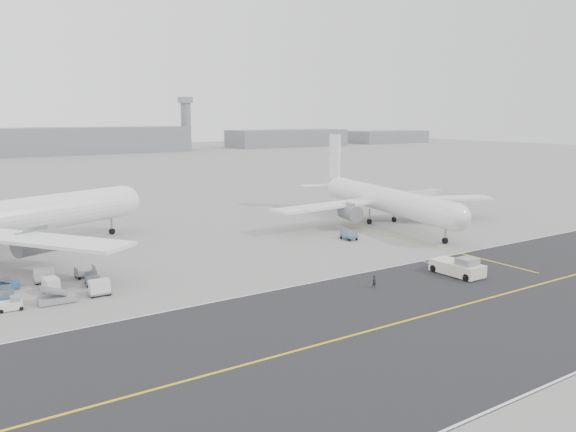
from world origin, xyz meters
TOP-DOWN VIEW (x-y plane):
  - ground at (0.00, 0.00)m, footprint 700.00×700.00m
  - taxiway at (5.02, -17.98)m, footprint 220.00×59.00m
  - horizon_buildings at (30.00, 260.00)m, footprint 520.00×28.00m
  - control_tower at (100.00, 265.00)m, footprint 7.00×7.00m
  - airliner_b at (36.59, 22.07)m, footprint 45.84×46.75m
  - pushback_tug at (20.46, -9.77)m, footprint 3.48×8.91m
  - jet_bridge at (46.06, 22.46)m, footprint 14.89×4.77m
  - gse_cluster at (-29.56, 11.35)m, footprint 26.19×16.60m
  - stray_dolly at (22.03, 14.35)m, footprint 1.81×2.87m
  - ground_crew_a at (7.70, -7.95)m, footprint 0.58×0.39m

SIDE VIEW (x-z plane):
  - ground at x=0.00m, z-range 0.00..0.00m
  - horizon_buildings at x=30.00m, z-range -14.00..14.00m
  - gse_cluster at x=-29.56m, z-range -0.96..0.96m
  - stray_dolly at x=22.03m, z-range -0.87..0.87m
  - taxiway at x=5.02m, z-range -0.01..0.03m
  - ground_crew_a at x=7.70m, z-range 0.00..1.56m
  - pushback_tug at x=20.46m, z-range -0.23..2.31m
  - jet_bridge at x=46.06m, z-range 1.10..6.65m
  - airliner_b at x=36.59m, z-range -3.44..12.83m
  - control_tower at x=100.00m, z-range 0.63..31.88m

